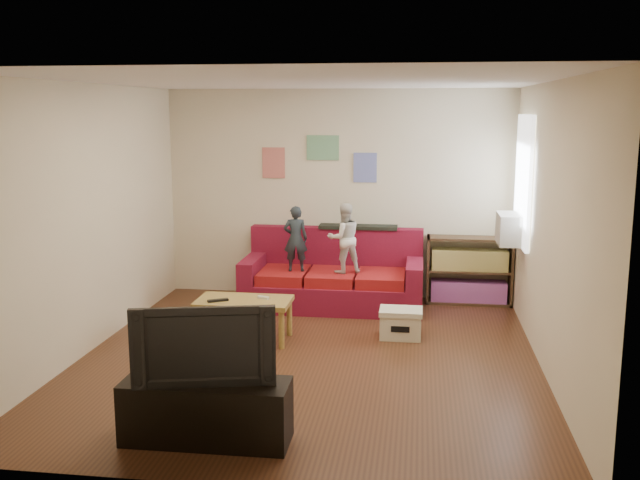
# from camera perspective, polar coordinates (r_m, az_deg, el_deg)

# --- Properties ---
(room_shell) EXTENTS (4.52, 5.02, 2.72)m
(room_shell) POSITION_cam_1_polar(r_m,az_deg,el_deg) (6.85, -0.93, 1.27)
(room_shell) COLOR #532E1B
(room_shell) RESTS_ON ground
(sofa) EXTENTS (2.22, 1.02, 0.98)m
(sofa) POSITION_cam_1_polar(r_m,az_deg,el_deg) (8.98, 1.10, -3.19)
(sofa) COLOR maroon
(sofa) RESTS_ON ground
(child_a) EXTENTS (0.32, 0.23, 0.81)m
(child_a) POSITION_cam_1_polar(r_m,az_deg,el_deg) (8.76, -1.97, 0.11)
(child_a) COLOR #242E36
(child_a) RESTS_ON sofa
(child_b) EXTENTS (0.51, 0.47, 0.86)m
(child_b) POSITION_cam_1_polar(r_m,az_deg,el_deg) (8.67, 1.94, 0.15)
(child_b) COLOR silver
(child_b) RESTS_ON sofa
(coffee_table) EXTENTS (1.00, 0.55, 0.45)m
(coffee_table) POSITION_cam_1_polar(r_m,az_deg,el_deg) (7.66, -6.10, -5.20)
(coffee_table) COLOR #A8893F
(coffee_table) RESTS_ON ground
(remote) EXTENTS (0.22, 0.16, 0.02)m
(remote) POSITION_cam_1_polar(r_m,az_deg,el_deg) (7.59, -8.17, -4.80)
(remote) COLOR black
(remote) RESTS_ON coffee_table
(game_controller) EXTENTS (0.13, 0.08, 0.03)m
(game_controller) POSITION_cam_1_polar(r_m,az_deg,el_deg) (7.64, -4.56, -4.61)
(game_controller) COLOR silver
(game_controller) RESTS_ON coffee_table
(bookshelf) EXTENTS (1.07, 0.32, 0.86)m
(bookshelf) POSITION_cam_1_polar(r_m,az_deg,el_deg) (9.24, 11.82, -2.67)
(bookshelf) COLOR #45311E
(bookshelf) RESTS_ON ground
(window) EXTENTS (0.04, 1.08, 1.48)m
(window) POSITION_cam_1_polar(r_m,az_deg,el_deg) (8.46, 15.95, 4.59)
(window) COLOR white
(window) RESTS_ON room_shell
(ac_unit) EXTENTS (0.28, 0.55, 0.35)m
(ac_unit) POSITION_cam_1_polar(r_m,az_deg,el_deg) (8.51, 14.97, 0.87)
(ac_unit) COLOR #B7B2A3
(ac_unit) RESTS_ON window
(artwork_left) EXTENTS (0.30, 0.01, 0.40)m
(artwork_left) POSITION_cam_1_polar(r_m,az_deg,el_deg) (9.39, -3.74, 6.18)
(artwork_left) COLOR #D87266
(artwork_left) RESTS_ON room_shell
(artwork_center) EXTENTS (0.42, 0.01, 0.32)m
(artwork_center) POSITION_cam_1_polar(r_m,az_deg,el_deg) (9.27, 0.22, 7.39)
(artwork_center) COLOR #72B27F
(artwork_center) RESTS_ON room_shell
(artwork_right) EXTENTS (0.30, 0.01, 0.38)m
(artwork_right) POSITION_cam_1_polar(r_m,az_deg,el_deg) (9.23, 3.62, 5.80)
(artwork_right) COLOR #727FCC
(artwork_right) RESTS_ON room_shell
(file_box) EXTENTS (0.46, 0.35, 0.32)m
(file_box) POSITION_cam_1_polar(r_m,az_deg,el_deg) (7.81, 6.47, -6.62)
(file_box) COLOR #EAE4C3
(file_box) RESTS_ON ground
(tv_stand) EXTENTS (1.25, 0.43, 0.47)m
(tv_stand) POSITION_cam_1_polar(r_m,az_deg,el_deg) (5.50, -9.08, -13.39)
(tv_stand) COLOR black
(tv_stand) RESTS_ON ground
(television) EXTENTS (1.04, 0.37, 0.60)m
(television) POSITION_cam_1_polar(r_m,az_deg,el_deg) (5.31, -9.24, -8.12)
(television) COLOR black
(television) RESTS_ON tv_stand
(tissue) EXTENTS (0.10, 0.10, 0.10)m
(tissue) POSITION_cam_1_polar(r_m,az_deg,el_deg) (7.86, 6.12, -7.34)
(tissue) COLOR white
(tissue) RESTS_ON ground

